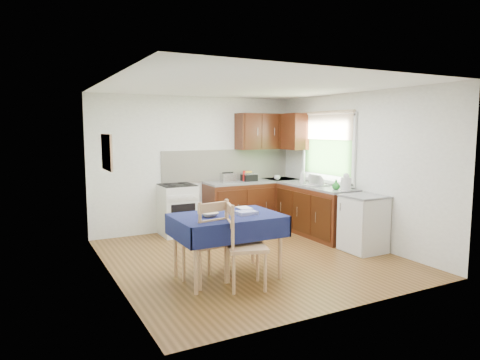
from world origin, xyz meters
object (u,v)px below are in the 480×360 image
sandwich_press (249,177)px  kettle (346,183)px  dish_rack (316,184)px  toaster (228,178)px  dining_table (227,223)px  chair_near (242,243)px  chair_far (207,239)px

sandwich_press → kettle: kettle is taller
dish_rack → toaster: bearing=124.5°
toaster → dish_rack: (1.19, -1.11, -0.07)m
dining_table → toaster: bearing=78.9°
dining_table → sandwich_press: (1.64, 2.40, 0.26)m
sandwich_press → kettle: (0.78, -1.86, 0.05)m
chair_near → toaster: toaster is taller
chair_far → toaster: bearing=-131.3°
toaster → kettle: bearing=-45.9°
chair_far → chair_near: 0.45m
dish_rack → kettle: size_ratio=1.49×
chair_far → dish_rack: (2.67, 1.32, 0.36)m
sandwich_press → dish_rack: dish_rack is taller
chair_near → dish_rack: dish_rack is taller
dish_rack → dining_table: bearing=-164.8°
toaster → sandwich_press: size_ratio=0.98×
dining_table → toaster: 2.63m
chair_far → toaster: toaster is taller
toaster → chair_near: bearing=-103.8°
toaster → kettle: size_ratio=0.92×
chair_near → kettle: kettle is taller
chair_far → sandwich_press: size_ratio=3.99×
toaster → kettle: kettle is taller
toaster → dish_rack: bearing=-33.9°
chair_far → kettle: bearing=-177.2°
chair_far → chair_near: chair_far is taller
chair_near → toaster: bearing=-6.3°
chair_far → sandwich_press: bearing=-138.4°
chair_far → chair_near: size_ratio=1.01×
dining_table → sandwich_press: bearing=70.8°
sandwich_press → dish_rack: 1.36m
dining_table → dish_rack: size_ratio=3.18×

